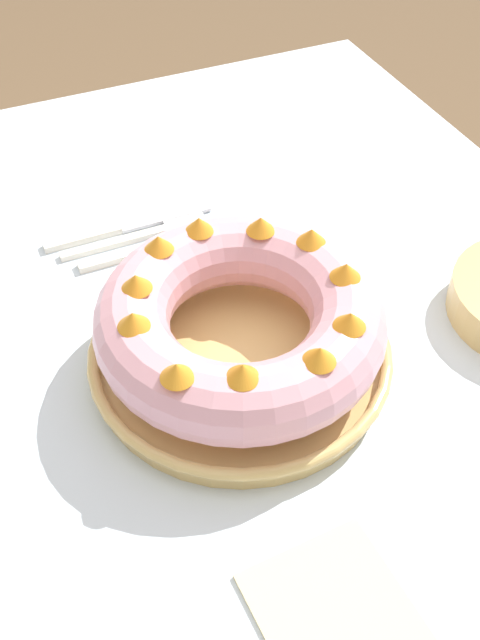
# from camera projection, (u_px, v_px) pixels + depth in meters

# --- Properties ---
(dining_table) EXTENTS (1.17, 0.95, 0.76)m
(dining_table) POSITION_uv_depth(u_px,v_px,m) (224.00, 420.00, 0.84)
(dining_table) COLOR silver
(dining_table) RESTS_ON ground_plane
(serving_dish) EXTENTS (0.30, 0.30, 0.03)m
(serving_dish) POSITION_uv_depth(u_px,v_px,m) (240.00, 356.00, 0.74)
(serving_dish) COLOR tan
(serving_dish) RESTS_ON dining_table
(bundt_cake) EXTENTS (0.28, 0.28, 0.09)m
(bundt_cake) POSITION_uv_depth(u_px,v_px,m) (240.00, 319.00, 0.70)
(bundt_cake) COLOR #E09EAD
(bundt_cake) RESTS_ON serving_dish
(fork) EXTENTS (0.02, 0.18, 0.01)m
(fork) POSITION_uv_depth(u_px,v_px,m) (146.00, 234.00, 0.89)
(fork) COLOR white
(fork) RESTS_ON dining_table
(serving_knife) EXTENTS (0.02, 0.21, 0.01)m
(serving_knife) POSITION_uv_depth(u_px,v_px,m) (117.00, 229.00, 0.90)
(serving_knife) COLOR white
(serving_knife) RESTS_ON dining_table
(cake_knife) EXTENTS (0.02, 0.17, 0.01)m
(cake_knife) POSITION_uv_depth(u_px,v_px,m) (138.00, 252.00, 0.87)
(cake_knife) COLOR white
(cake_knife) RESTS_ON dining_table
(napkin) EXTENTS (0.17, 0.12, 0.00)m
(napkin) POSITION_uv_depth(u_px,v_px,m) (349.00, 637.00, 0.56)
(napkin) COLOR beige
(napkin) RESTS_ON dining_table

